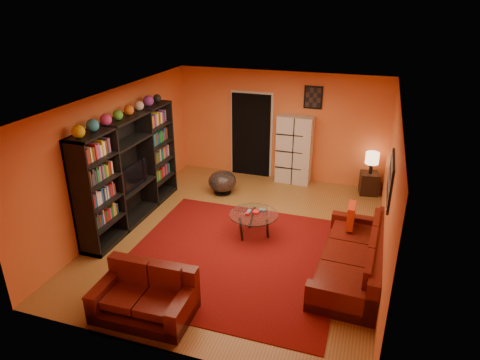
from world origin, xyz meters
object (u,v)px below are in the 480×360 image
(entertainment_unit, at_px, (130,170))
(table_lamp, at_px, (372,159))
(bowl_chair, at_px, (222,182))
(storage_cabinet, at_px, (294,150))
(side_table, at_px, (369,183))
(tv, at_px, (130,176))
(loveseat, at_px, (147,295))
(sofa, at_px, (357,259))
(coffee_table, at_px, (254,216))

(entertainment_unit, xyz_separation_m, table_lamp, (4.46, 2.68, -0.20))
(bowl_chair, bearing_deg, storage_cabinet, 39.01)
(storage_cabinet, distance_m, side_table, 1.87)
(bowl_chair, xyz_separation_m, table_lamp, (3.17, 1.01, 0.57))
(entertainment_unit, height_order, tv, entertainment_unit)
(loveseat, bearing_deg, side_table, -30.14)
(sofa, xyz_separation_m, coffee_table, (-1.92, 0.63, 0.13))
(coffee_table, bearing_deg, loveseat, -108.67)
(tv, distance_m, loveseat, 2.91)
(storage_cabinet, relative_size, side_table, 3.27)
(loveseat, height_order, coffee_table, loveseat)
(entertainment_unit, distance_m, table_lamp, 5.21)
(sofa, distance_m, table_lamp, 3.29)
(entertainment_unit, bearing_deg, bowl_chair, 52.29)
(entertainment_unit, xyz_separation_m, side_table, (4.46, 2.68, -0.80))
(loveseat, height_order, bowl_chair, loveseat)
(coffee_table, height_order, table_lamp, table_lamp)
(table_lamp, bearing_deg, loveseat, -118.83)
(sofa, bearing_deg, side_table, 91.74)
(sofa, bearing_deg, tv, 176.42)
(tv, height_order, storage_cabinet, storage_cabinet)
(entertainment_unit, relative_size, coffee_table, 3.32)
(bowl_chair, bearing_deg, coffee_table, -52.79)
(entertainment_unit, height_order, coffee_table, entertainment_unit)
(sofa, distance_m, side_table, 3.24)
(storage_cabinet, bearing_deg, tv, -129.88)
(entertainment_unit, relative_size, side_table, 6.00)
(bowl_chair, bearing_deg, side_table, 17.71)
(entertainment_unit, bearing_deg, side_table, 30.98)
(entertainment_unit, distance_m, tv, 0.13)
(sofa, xyz_separation_m, table_lamp, (0.04, 3.24, 0.56))
(entertainment_unit, bearing_deg, loveseat, -55.66)
(tv, xyz_separation_m, loveseat, (1.60, -2.33, -0.68))
(bowl_chair, xyz_separation_m, side_table, (3.17, 1.01, -0.03))
(tv, relative_size, loveseat, 0.62)
(loveseat, bearing_deg, storage_cabinet, -12.50)
(storage_cabinet, height_order, side_table, storage_cabinet)
(sofa, bearing_deg, entertainment_unit, 175.33)
(loveseat, distance_m, storage_cabinet, 5.35)
(sofa, height_order, coffee_table, sofa)
(storage_cabinet, bearing_deg, bowl_chair, -138.48)
(loveseat, bearing_deg, sofa, -57.31)
(tv, height_order, side_table, tv)
(bowl_chair, relative_size, side_table, 1.28)
(tv, relative_size, storage_cabinet, 0.53)
(coffee_table, bearing_deg, tv, -176.21)
(table_lamp, bearing_deg, coffee_table, -127.01)
(tv, distance_m, storage_cabinet, 3.92)
(storage_cabinet, bearing_deg, loveseat, -98.69)
(loveseat, relative_size, coffee_table, 1.53)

